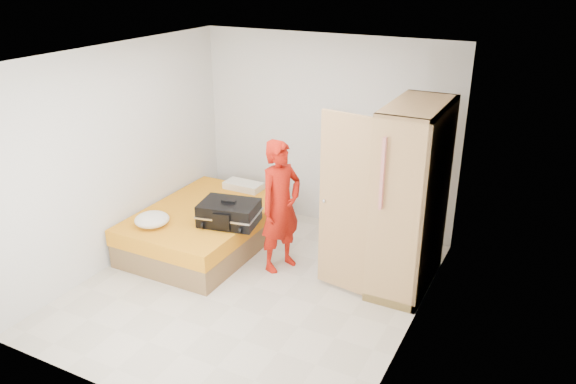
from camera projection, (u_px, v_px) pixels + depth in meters
The scene contains 7 objects.
room at pixel (250, 181), 5.91m from camera, with size 4.00×4.02×2.60m.
bed at pixel (205, 228), 7.23m from camera, with size 1.42×2.02×0.50m.
wardrobe at pixel (405, 203), 6.12m from camera, with size 1.17×1.20×2.10m.
person at pixel (281, 206), 6.53m from camera, with size 0.58×0.38×1.60m, color red.
suitcase at pixel (229, 213), 6.74m from camera, with size 0.78×0.63×0.30m.
round_cushion at pixel (152, 220), 6.71m from camera, with size 0.41×0.41×0.16m, color white.
pillow at pixel (244, 186), 7.79m from camera, with size 0.53×0.27×0.10m, color white.
Camera 1 is at (2.87, -4.71, 3.46)m, focal length 35.00 mm.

